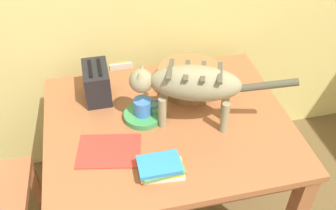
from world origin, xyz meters
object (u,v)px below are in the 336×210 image
saucer_bowl (143,115)px  magazine (109,151)px  dining_table (168,135)px  cat (191,84)px  toaster (97,83)px  coffee_mug (143,107)px  wicker_basket (190,78)px  book_stack (161,167)px

saucer_bowl → magazine: (-0.18, -0.18, -0.01)m
dining_table → cat: cat is taller
toaster → cat: bearing=-35.3°
coffee_mug → magazine: bearing=-135.8°
coffee_mug → toaster: bearing=133.2°
cat → toaster: 0.50m
dining_table → wicker_basket: 0.33m
saucer_bowl → toaster: 0.29m
magazine → wicker_basket: size_ratio=0.80×
wicker_basket → cat: bearing=-106.5°
coffee_mug → magazine: coffee_mug is taller
cat → book_stack: 0.38m
saucer_bowl → toaster: (-0.19, 0.20, 0.07)m
magazine → book_stack: 0.25m
saucer_bowl → wicker_basket: bearing=33.9°
magazine → saucer_bowl: bearing=56.2°
toaster → coffee_mug: bearing=-46.8°
coffee_mug → book_stack: size_ratio=0.65×
saucer_bowl → coffee_mug: bearing=-0.0°
dining_table → saucer_bowl: bearing=154.6°
cat → wicker_basket: bearing=3.0°
cat → book_stack: cat is taller
book_stack → dining_table: bearing=71.5°
cat → saucer_bowl: bearing=90.0°
coffee_mug → magazine: (-0.18, -0.18, -0.06)m
saucer_bowl → dining_table: bearing=-25.4°
dining_table → coffee_mug: coffee_mug is taller
cat → wicker_basket: (0.08, 0.26, -0.17)m
book_stack → cat: bearing=54.4°
wicker_basket → magazine: bearing=-141.4°
saucer_bowl → toaster: bearing=132.7°
dining_table → coffee_mug: size_ratio=9.16×
cat → toaster: (-0.39, 0.28, -0.13)m
cat → coffee_mug: size_ratio=5.53×
dining_table → magazine: size_ratio=4.22×
dining_table → toaster: toaster is taller
wicker_basket → toaster: toaster is taller
book_stack → magazine: bearing=140.3°
wicker_basket → coffee_mug: bearing=-145.7°
wicker_basket → toaster: size_ratio=1.66×
dining_table → toaster: size_ratio=5.64×
cat → saucer_bowl: (-0.20, 0.07, -0.20)m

